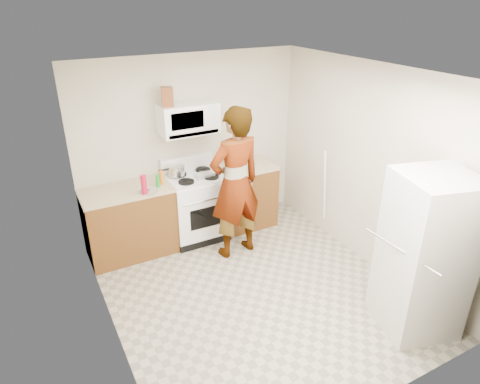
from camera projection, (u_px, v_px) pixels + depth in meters
floor at (255, 290)px, 5.05m from camera, size 3.60×3.60×0.00m
back_wall at (192, 146)px, 5.94m from camera, size 3.20×0.02×2.50m
right_wall at (369, 168)px, 5.20m from camera, size 0.02×3.60×2.50m
cabinet_left at (130, 223)px, 5.60m from camera, size 1.12×0.62×0.90m
counter_left at (126, 191)px, 5.40m from camera, size 1.14×0.64×0.03m
cabinet_right at (245, 196)px, 6.34m from camera, size 0.80×0.62×0.90m
counter_right at (245, 167)px, 6.14m from camera, size 0.82×0.64×0.03m
gas_range at (196, 205)px, 5.98m from camera, size 0.76×0.65×1.13m
microwave at (188, 118)px, 5.56m from camera, size 0.76×0.38×0.40m
person at (235, 184)px, 5.38m from camera, size 0.78×0.56×2.00m
fridge at (425, 255)px, 4.21m from camera, size 0.86×0.86×1.70m
kettle at (232, 157)px, 6.17m from camera, size 0.20×0.20×0.19m
jug at (167, 97)px, 5.28m from camera, size 0.17×0.17×0.24m
saucepan at (176, 170)px, 5.75m from camera, size 0.24×0.24×0.12m
tray at (205, 175)px, 5.75m from camera, size 0.26×0.17×0.05m
bottle_spray at (144, 185)px, 5.22m from camera, size 0.09×0.09×0.25m
bottle_hot_sauce at (162, 178)px, 5.51m from camera, size 0.07×0.07×0.18m
bottle_green_cap at (158, 181)px, 5.43m from camera, size 0.06×0.06×0.16m
pot_lid at (149, 191)px, 5.33m from camera, size 0.31×0.31×0.01m
broom at (325, 192)px, 5.99m from camera, size 0.26×0.17×1.29m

